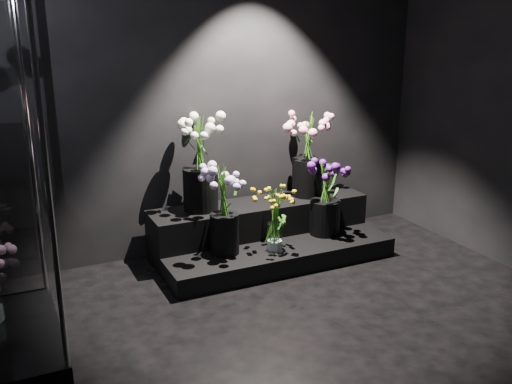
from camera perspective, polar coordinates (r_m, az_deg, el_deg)
floor at (r=3.38m, az=7.70°, el=-16.92°), size 4.00×4.00×0.00m
wall_back at (r=4.64m, az=-5.33°, el=10.91°), size 4.00×0.00×4.00m
display_riser at (r=4.74m, az=1.00°, el=-4.22°), size 1.86×0.83×0.41m
bouquet_orange_bells at (r=4.37m, az=1.89°, el=-2.68°), size 0.26×0.26×0.50m
bouquet_lilac at (r=4.27m, az=-3.22°, el=-1.08°), size 0.45×0.45×0.69m
bouquet_purple at (r=4.71m, az=6.98°, el=-0.09°), size 0.44×0.44×0.64m
bouquet_cream_roses at (r=4.48m, az=-5.64°, el=3.39°), size 0.43×0.43×0.74m
bouquet_pink_roses at (r=4.87m, az=5.24°, el=4.20°), size 0.47×0.47×0.71m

